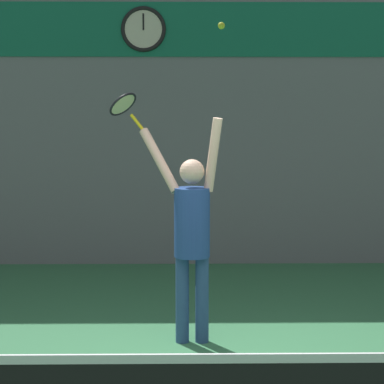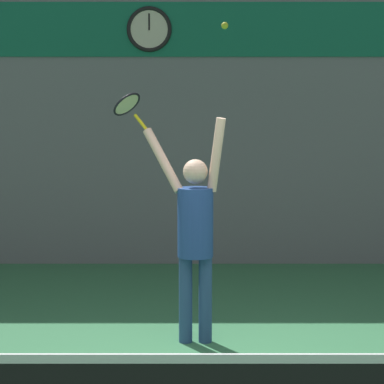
% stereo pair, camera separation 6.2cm
% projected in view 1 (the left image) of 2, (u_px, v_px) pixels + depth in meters
% --- Properties ---
extents(back_wall, '(18.00, 0.10, 5.00)m').
position_uv_depth(back_wall, '(195.00, 92.00, 9.97)').
color(back_wall, slate).
rests_on(back_wall, ground_plane).
extents(sponsor_banner, '(7.64, 0.02, 0.76)m').
position_uv_depth(sponsor_banner, '(195.00, 29.00, 9.81)').
color(sponsor_banner, '#146B4C').
extents(scoreboard_clock, '(0.64, 0.06, 0.64)m').
position_uv_depth(scoreboard_clock, '(143.00, 29.00, 9.78)').
color(scoreboard_clock, beige).
extents(tennis_player, '(0.83, 0.49, 2.18)m').
position_uv_depth(tennis_player, '(191.00, 229.00, 6.65)').
color(tennis_player, '#2D4C7F').
rests_on(tennis_player, ground_plane).
extents(tennis_racket, '(0.42, 0.40, 0.38)m').
position_uv_depth(tennis_racket, '(124.00, 106.00, 6.89)').
color(tennis_racket, yellow).
extents(tennis_ball, '(0.06, 0.06, 0.06)m').
position_uv_depth(tennis_ball, '(221.00, 26.00, 6.36)').
color(tennis_ball, '#CCDB2D').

